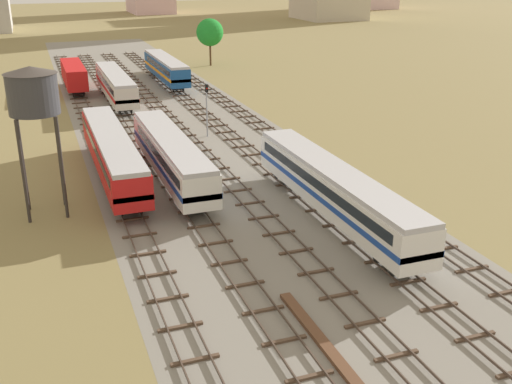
{
  "coord_description": "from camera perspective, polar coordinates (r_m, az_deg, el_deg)",
  "views": [
    {
      "loc": [
        -14.77,
        -10.16,
        17.8
      ],
      "look_at": [
        0.0,
        30.14,
        1.5
      ],
      "focal_mm": 42.6,
      "sensor_mm": 36.0,
      "label": 1
    }
  ],
  "objects": [
    {
      "name": "track_centre_left",
      "position": [
        71.0,
        -7.52,
        6.21
      ],
      "size": [
        2.4,
        126.0,
        0.29
      ],
      "color": "#47382D",
      "rests_on": "ground"
    },
    {
      "name": "lineside_tree_1",
      "position": [
        113.28,
        -4.36,
        14.72
      ],
      "size": [
        4.88,
        4.88,
        8.38
      ],
      "color": "#4C331E",
      "rests_on": "ground"
    },
    {
      "name": "diesel_railcar_left_near",
      "position": [
        52.01,
        -7.97,
        3.59
      ],
      "size": [
        2.96,
        20.5,
        3.8
      ],
      "color": "white",
      "rests_on": "ground"
    },
    {
      "name": "passenger_coach_far_left_mid",
      "position": [
        53.72,
        -13.36,
        3.8
      ],
      "size": [
        2.96,
        22.0,
        3.8
      ],
      "color": "red",
      "rests_on": "ground"
    },
    {
      "name": "diesel_railcar_left_midfar",
      "position": [
        84.42,
        -13.07,
        9.89
      ],
      "size": [
        2.96,
        20.5,
        3.8
      ],
      "color": "beige",
      "rests_on": "ground"
    },
    {
      "name": "signal_post_nearest",
      "position": [
        65.75,
        -4.65,
        8.3
      ],
      "size": [
        0.28,
        0.47,
        5.79
      ],
      "color": "gray",
      "rests_on": "ground"
    },
    {
      "name": "track_far_left",
      "position": [
        69.67,
        -14.93,
        5.4
      ],
      "size": [
        2.4,
        126.0,
        0.29
      ],
      "color": "#47382D",
      "rests_on": "ground"
    },
    {
      "name": "freight_boxcar_far_left_far",
      "position": [
        94.05,
        -16.73,
        10.54
      ],
      "size": [
        2.87,
        14.0,
        3.6
      ],
      "color": "red",
      "rests_on": "ground"
    },
    {
      "name": "passenger_coach_centre_nearest",
      "position": [
        44.06,
        7.31,
        0.46
      ],
      "size": [
        2.96,
        22.0,
        3.8
      ],
      "color": "white",
      "rests_on": "ground"
    },
    {
      "name": "track_centre",
      "position": [
        72.09,
        -3.94,
        6.56
      ],
      "size": [
        2.4,
        126.0,
        0.29
      ],
      "color": "#47382D",
      "rests_on": "ground"
    },
    {
      "name": "spare_rail_bundle",
      "position": [
        31.13,
        6.38,
        -13.97
      ],
      "size": [
        0.6,
        10.0,
        0.24
      ],
      "primitive_type": "cube",
      "color": "brown",
      "rests_on": "ground"
    },
    {
      "name": "ballast_bed",
      "position": [
        70.09,
        -7.33,
        5.91
      ],
      "size": [
        22.38,
        176.0,
        0.01
      ],
      "primitive_type": "cube",
      "color": "gray",
      "rests_on": "ground"
    },
    {
      "name": "diesel_railcar_centre_farther",
      "position": [
        96.49,
        -8.46,
        11.51
      ],
      "size": [
        2.96,
        20.5,
        3.8
      ],
      "color": "#194C8C",
      "rests_on": "ground"
    },
    {
      "name": "ground_plane",
      "position": [
        70.09,
        -7.33,
        5.91
      ],
      "size": [
        480.0,
        480.0,
        0.0
      ],
      "primitive_type": "plane",
      "color": "olive"
    },
    {
      "name": "track_centre_right",
      "position": [
        73.46,
        -0.48,
        6.88
      ],
      "size": [
        2.4,
        126.0,
        0.29
      ],
      "color": "#47382D",
      "rests_on": "ground"
    },
    {
      "name": "water_tower",
      "position": [
        46.0,
        -20.24,
        8.7
      ],
      "size": [
        3.71,
        3.71,
        11.05
      ],
      "color": "#2D2826",
      "rests_on": "ground"
    },
    {
      "name": "track_left",
      "position": [
        70.19,
        -11.19,
        5.82
      ],
      "size": [
        2.4,
        126.0,
        0.29
      ],
      "color": "#47382D",
      "rests_on": "ground"
    }
  ]
}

